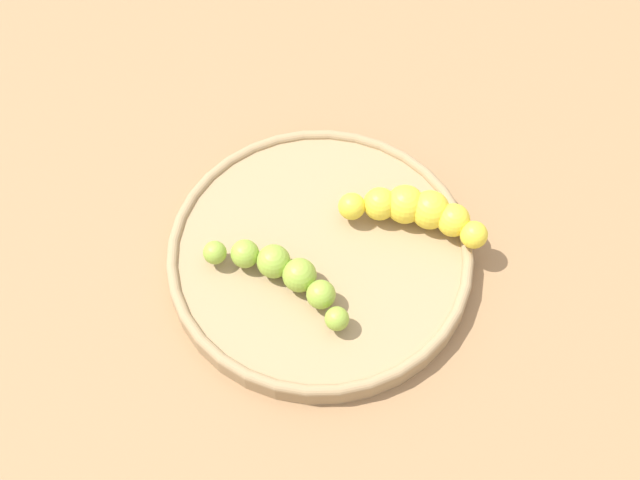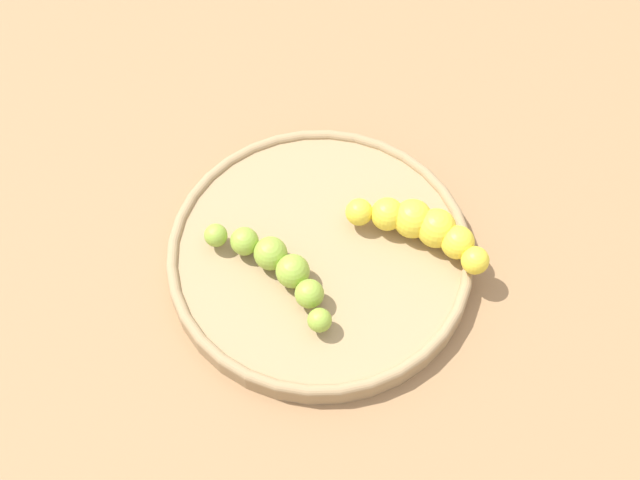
# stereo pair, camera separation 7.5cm
# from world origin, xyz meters

# --- Properties ---
(ground_plane) EXTENTS (2.40, 2.40, 0.00)m
(ground_plane) POSITION_xyz_m (0.00, 0.00, 0.00)
(ground_plane) COLOR #936D47
(fruit_bowl) EXTENTS (0.27, 0.27, 0.02)m
(fruit_bowl) POSITION_xyz_m (0.00, 0.00, 0.01)
(fruit_bowl) COLOR #A08259
(fruit_bowl) RESTS_ON ground_plane
(banana_yellow) EXTENTS (0.07, 0.12, 0.03)m
(banana_yellow) POSITION_xyz_m (-0.08, 0.05, 0.04)
(banana_yellow) COLOR yellow
(banana_yellow) RESTS_ON fruit_bowl
(banana_green) EXTENTS (0.05, 0.14, 0.03)m
(banana_green) POSITION_xyz_m (0.04, -0.01, 0.03)
(banana_green) COLOR #8CAD38
(banana_green) RESTS_ON fruit_bowl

